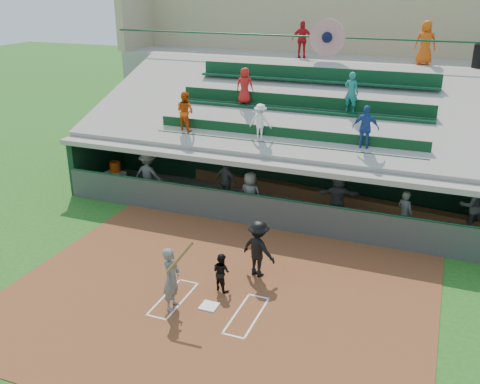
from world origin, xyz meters
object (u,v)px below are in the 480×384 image
at_px(home_plate, 209,306).
at_px(batter_at_plate, 172,278).
at_px(water_cooler, 115,167).
at_px(catcher, 221,272).
at_px(white_table, 116,179).

height_order(home_plate, batter_at_plate, batter_at_plate).
xyz_separation_m(home_plate, batter_at_plate, (-0.84, -0.36, 0.83)).
bearing_deg(water_cooler, catcher, -38.51).
height_order(catcher, white_table, catcher).
height_order(home_plate, white_table, white_table).
xyz_separation_m(batter_at_plate, white_table, (-6.20, 6.78, -0.52)).
distance_m(home_plate, white_table, 9.53).
relative_size(home_plate, batter_at_plate, 0.22).
height_order(catcher, water_cooler, catcher).
relative_size(home_plate, water_cooler, 1.03).
relative_size(batter_at_plate, catcher, 1.83).
bearing_deg(home_plate, white_table, 137.65).
xyz_separation_m(catcher, white_table, (-7.01, 5.55, -0.20)).
height_order(batter_at_plate, catcher, batter_at_plate).
bearing_deg(white_table, home_plate, -31.52).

